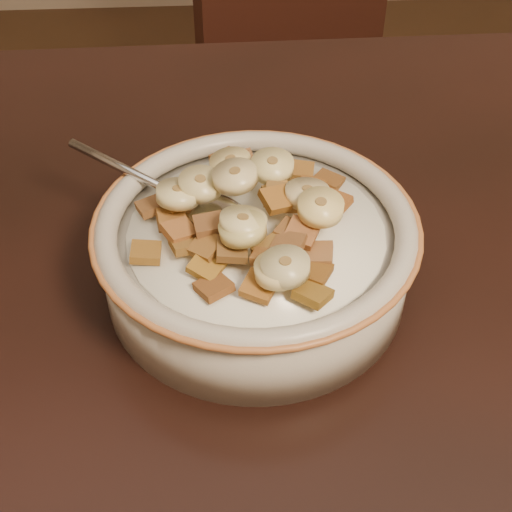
{
  "coord_description": "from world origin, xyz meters",
  "views": [
    {
      "loc": [
        -0.16,
        -0.32,
        1.13
      ],
      "look_at": [
        -0.14,
        0.06,
        0.78
      ],
      "focal_mm": 50.0,
      "sensor_mm": 36.0,
      "label": 1
    }
  ],
  "objects": [
    {
      "name": "cereal_square_13",
      "position": [
        -0.19,
        0.05,
        0.81
      ],
      "size": [
        0.03,
        0.03,
        0.01
      ],
      "primitive_type": "cube",
      "rotation": [
        0.14,
        -0.02,
        2.09
      ],
      "color": "brown",
      "rests_on": "milk"
    },
    {
      "name": "banana_slice_2",
      "position": [
        -0.12,
        -0.0,
        0.83
      ],
      "size": [
        0.03,
        0.03,
        0.01
      ],
      "primitive_type": "cylinder",
      "rotation": [
        -0.04,
        -0.03,
        1.58
      ],
      "color": "#CCC386",
      "rests_on": "milk"
    },
    {
      "name": "cereal_square_27",
      "position": [
        -0.11,
        0.07,
        0.82
      ],
      "size": [
        0.03,
        0.02,
        0.01
      ],
      "primitive_type": "cube",
      "rotation": [
        -0.16,
        0.08,
        1.31
      ],
      "color": "olive",
      "rests_on": "milk"
    },
    {
      "name": "cereal_square_6",
      "position": [
        -0.15,
        0.02,
        0.82
      ],
      "size": [
        0.02,
        0.02,
        0.01
      ],
      "primitive_type": "cube",
      "rotation": [
        0.1,
        -0.01,
        1.54
      ],
      "color": "brown",
      "rests_on": "milk"
    },
    {
      "name": "cereal_square_17",
      "position": [
        -0.18,
        0.04,
        0.81
      ],
      "size": [
        0.03,
        0.03,
        0.01
      ],
      "primitive_type": "cube",
      "rotation": [
        -0.19,
        0.07,
        0.3
      ],
      "color": "brown",
      "rests_on": "milk"
    },
    {
      "name": "cereal_square_25",
      "position": [
        -0.14,
        0.13,
        0.81
      ],
      "size": [
        0.02,
        0.02,
        0.01
      ],
      "primitive_type": "cube",
      "rotation": [
        -0.17,
        -0.01,
        1.74
      ],
      "color": "#9C6132",
      "rests_on": "milk"
    },
    {
      "name": "cereal_square_26",
      "position": [
        -0.09,
        0.09,
        0.81
      ],
      "size": [
        0.03,
        0.03,
        0.01
      ],
      "primitive_type": "cube",
      "rotation": [
        0.17,
        -0.03,
        2.76
      ],
      "color": "brown",
      "rests_on": "milk"
    },
    {
      "name": "cereal_square_21",
      "position": [
        -0.17,
        0.11,
        0.81
      ],
      "size": [
        0.03,
        0.03,
        0.01
      ],
      "primitive_type": "cube",
      "rotation": [
        0.04,
        0.09,
        2.79
      ],
      "color": "brown",
      "rests_on": "milk"
    },
    {
      "name": "table",
      "position": [
        0.0,
        0.0,
        0.73
      ],
      "size": [
        1.41,
        0.92,
        0.04
      ],
      "primitive_type": "cube",
      "rotation": [
        0.0,
        0.0,
        0.02
      ],
      "color": "black",
      "rests_on": "floor"
    },
    {
      "name": "cereal_square_16",
      "position": [
        -0.11,
        0.03,
        0.82
      ],
      "size": [
        0.03,
        0.03,
        0.01
      ],
      "primitive_type": "cube",
      "rotation": [
        -0.22,
        -0.12,
        2.7
      ],
      "color": "#95582B",
      "rests_on": "milk"
    },
    {
      "name": "cereal_square_10",
      "position": [
        -0.1,
        -0.01,
        0.81
      ],
      "size": [
        0.03,
        0.03,
        0.01
      ],
      "primitive_type": "cube",
      "rotation": [
        0.25,
        0.02,
        2.47
      ],
      "color": "#8F6217",
      "rests_on": "milk"
    },
    {
      "name": "cereal_square_9",
      "position": [
        -0.1,
        0.12,
        0.81
      ],
      "size": [
        0.02,
        0.02,
        0.01
      ],
      "primitive_type": "cube",
      "rotation": [
        0.07,
        0.0,
        1.39
      ],
      "color": "brown",
      "rests_on": "milk"
    },
    {
      "name": "cereal_square_1",
      "position": [
        -0.12,
        0.07,
        0.82
      ],
      "size": [
        0.03,
        0.03,
        0.01
      ],
      "primitive_type": "cube",
      "rotation": [
        0.05,
        -0.14,
        1.91
      ],
      "color": "olive",
      "rests_on": "milk"
    },
    {
      "name": "cereal_square_29",
      "position": [
        -0.17,
        0.03,
        0.82
      ],
      "size": [
        0.03,
        0.03,
        0.01
      ],
      "primitive_type": "cube",
      "rotation": [
        -0.22,
        0.13,
        2.41
      ],
      "color": "brown",
      "rests_on": "milk"
    },
    {
      "name": "cereal_square_7",
      "position": [
        -0.1,
        0.02,
        0.81
      ],
      "size": [
        0.02,
        0.02,
        0.01
      ],
      "primitive_type": "cube",
      "rotation": [
        -0.02,
        0.13,
        2.96
      ],
      "color": "brown",
      "rests_on": "milk"
    },
    {
      "name": "cereal_square_14",
      "position": [
        -0.21,
        0.08,
        0.81
      ],
      "size": [
        0.03,
        0.03,
        0.01
      ],
      "primitive_type": "cube",
      "rotation": [
        -0.21,
        -0.09,
        0.4
      ],
      "color": "brown",
      "rests_on": "milk"
    },
    {
      "name": "cereal_bowl",
      "position": [
        -0.14,
        0.06,
        0.78
      ],
      "size": [
        0.22,
        0.22,
        0.05
      ],
      "primitive_type": "cylinder",
      "color": "#BBB4A0",
      "rests_on": "table"
    },
    {
      "name": "cereal_square_23",
      "position": [
        -0.08,
        0.11,
        0.81
      ],
      "size": [
        0.03,
        0.03,
        0.01
      ],
      "primitive_type": "cube",
      "rotation": [
        0.11,
        0.18,
        1.03
      ],
      "color": "brown",
      "rests_on": "milk"
    },
    {
      "name": "cereal_square_24",
      "position": [
        -0.13,
        0.02,
        0.82
      ],
      "size": [
        0.03,
        0.03,
        0.01
      ],
      "primitive_type": "cube",
      "rotation": [
        -0.08,
        -0.12,
        0.67
      ],
      "color": "olive",
      "rests_on": "milk"
    },
    {
      "name": "cereal_square_12",
      "position": [
        -0.08,
        0.07,
        0.81
      ],
      "size": [
        0.03,
        0.03,
        0.01
      ],
      "primitive_type": "cube",
      "rotation": [
        -0.15,
        0.1,
        2.39
      ],
      "color": "brown",
      "rests_on": "milk"
    },
    {
      "name": "cereal_square_4",
      "position": [
        -0.12,
        0.06,
        0.83
      ],
      "size": [
        0.03,
        0.03,
        0.01
      ],
      "primitive_type": "cube",
      "rotation": [
        0.24,
        0.13,
        0.42
      ],
      "color": "#9B581D",
      "rests_on": "milk"
    },
    {
      "name": "banana_slice_9",
      "position": [
        -0.1,
        0.07,
        0.83
      ],
      "size": [
        0.04,
        0.04,
        0.01
      ],
      "primitive_type": "cylinder",
      "rotation": [
        0.03,
        0.1,
        1.43
      ],
      "color": "#E8CF87",
      "rests_on": "milk"
    },
    {
      "name": "banana_slice_1",
      "position": [
        -0.12,
        0.1,
        0.83
      ],
      "size": [
        0.04,
        0.04,
        0.01
      ],
      "primitive_type": "cylinder",
      "rotation": [
        0.04,
        -0.13,
        1.26
      ],
      "color": "#F2DA7F",
      "rests_on": "milk"
    },
    {
      "name": "banana_slice_3",
      "position": [
        -0.15,
        0.03,
        0.83
      ],
      "size": [
        0.04,
        0.04,
        0.02
      ],
      "primitive_type": "cylinder",
      "rotation": [
        -0.1,
        -0.12,
        0.15
      ],
      "color": "#CBBF6B",
      "rests_on": "milk"
    },
    {
      "name": "cereal_square_15",
      "position": [
        -0.19,
        0.06,
        0.81
      ],
      "size": [
        0.02,
        0.02,
        0.01
      ],
      "primitive_type": "cube",
      "rotation": [
        0.03,
        0.17,
        0.17
      ],
      "color": "#97632C",
      "rests_on": "milk"
    },
    {
      "name": "banana_slice_4",
      "position": [
        -0.12,
        -0.0,
        0.82
      ],
      "size": [
        0.04,
        0.04,
        0.01
      ],
      "primitive_type": "cylinder",
      "rotation": [
        0.06,
        0.09,
        2.98
      ],
      "color": "#FAEC9E",
      "rests_on": "milk"
    },
    {
      "name": "banana_slice_8",
      "position": [
        -0.09,
        0.05,
        0.83
      ],
      "size": [
        0.04,
        0.04,
        0.01
      ],
      "primitive_type": "cylinder",
      "rotation": [
        -0.1,
        -0.07,
        2.52
      ],
      "color": "#F9E08C",
      "rests_on": "milk"
    },
    {
      "name": "banana_slice_5",
      "position": [
        -0.15,
        0.08,
        0.84
      ],
      "size": [
        0.04,
        0.04,
        0.01
      ],
      "primitive_type": "cylinder",
      "rotation": [
        -0.11,
        0.09,
        2.5
      ],
      "color": "#F7E7A3",
      "rests_on": "milk"
    },
    {
      "name": "spoon",
      "position": [
        -0.17,
        0.07,
        0.81
      ],
      "size": [
        0.07,
        0.06,
        0.01
      ],
      "primitive_type": "ellipsoid",
      "rotation": [
        0.0,
        0.0,
        4.16
      ],
      "color": "#B4B5B7",
      "rests_on": "cereal_bowl"
    },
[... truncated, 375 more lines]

